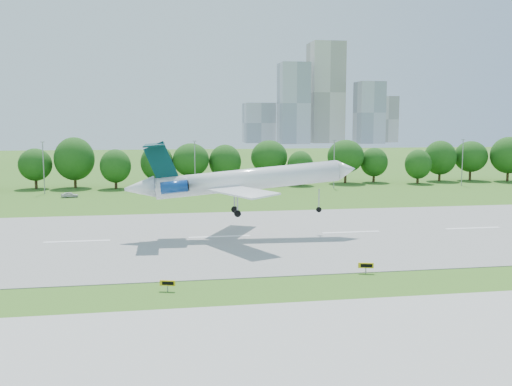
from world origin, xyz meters
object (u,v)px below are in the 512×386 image
service_vehicle_a (188,192)px  service_vehicle_b (70,195)px  taxi_sign_left (168,283)px  airliner (236,180)px

service_vehicle_a → service_vehicle_b: bearing=77.0°
service_vehicle_a → taxi_sign_left: bearing=159.1°
airliner → service_vehicle_a: airliner is taller
service_vehicle_a → service_vehicle_b: (-26.15, -1.64, 0.04)m
taxi_sign_left → service_vehicle_a: 77.04m
airliner → service_vehicle_a: bearing=96.3°
service_vehicle_a → service_vehicle_b: 26.20m
taxi_sign_left → airliner: bearing=85.0°
service_vehicle_a → airliner: bearing=168.6°
service_vehicle_a → service_vehicle_b: service_vehicle_b is taller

